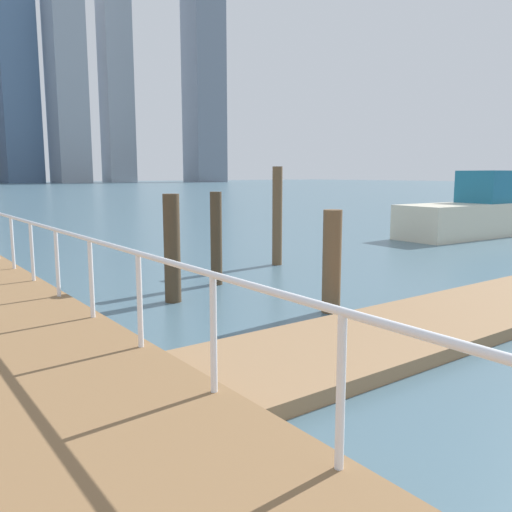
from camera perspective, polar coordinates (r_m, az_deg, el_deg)
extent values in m
plane|color=#476675|center=(18.38, -18.85, 1.17)|extent=(300.00, 300.00, 0.00)
cube|color=#93704C|center=(9.35, 22.53, -5.52)|extent=(11.71, 2.00, 0.18)
cylinder|color=white|center=(3.52, 9.11, -14.26)|extent=(0.06, 0.06, 1.05)
cylinder|color=white|center=(4.64, -4.60, -8.40)|extent=(0.06, 0.06, 1.05)
cylinder|color=white|center=(5.95, -12.42, -4.72)|extent=(0.06, 0.06, 1.05)
cylinder|color=white|center=(7.34, -17.32, -2.35)|extent=(0.06, 0.06, 1.05)
cylinder|color=white|center=(8.78, -20.62, -0.74)|extent=(0.06, 0.06, 1.05)
cylinder|color=white|center=(10.24, -22.98, 0.42)|extent=(0.06, 0.06, 1.05)
cylinder|color=white|center=(11.72, -24.76, 1.29)|extent=(0.06, 0.06, 1.05)
cylinder|color=white|center=(5.17, -9.15, -0.72)|extent=(0.06, 25.95, 0.06)
cylinder|color=#473826|center=(11.02, -4.31, 1.87)|extent=(0.24, 0.24, 1.94)
cylinder|color=brown|center=(13.41, 2.30, 4.30)|extent=(0.25, 0.25, 2.48)
cylinder|color=#473826|center=(9.59, -9.03, 0.80)|extent=(0.30, 0.30, 1.95)
cylinder|color=brown|center=(8.85, 8.16, -0.61)|extent=(0.31, 0.31, 1.72)
cube|color=beige|center=(21.45, 22.49, 3.65)|extent=(6.99, 2.34, 1.23)
cube|color=#1E6B8C|center=(22.13, 23.97, 6.85)|extent=(2.30, 1.71, 1.20)
cube|color=slate|center=(155.79, -24.78, 17.93)|extent=(10.07, 13.28, 58.08)
cube|color=#8C939E|center=(149.82, -19.72, 16.38)|extent=(8.13, 11.25, 46.58)
cube|color=#8C939E|center=(161.79, -15.07, 22.85)|extent=(7.79, 8.42, 84.55)
cube|color=slate|center=(158.28, -5.66, 18.92)|extent=(9.95, 11.49, 60.28)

